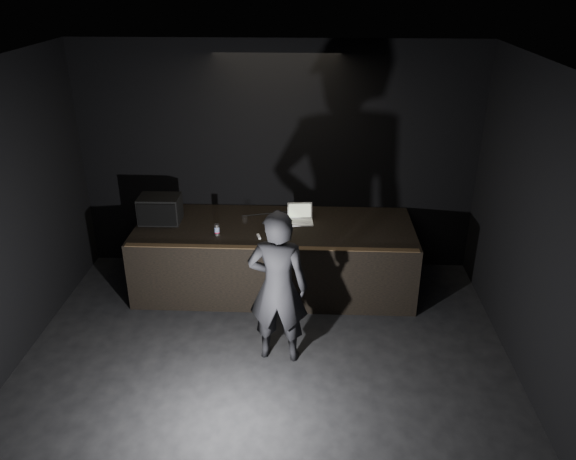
% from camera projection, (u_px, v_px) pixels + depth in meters
% --- Properties ---
extents(ground, '(7.00, 7.00, 0.00)m').
position_uv_depth(ground, '(259.00, 416.00, 6.04)').
color(ground, black).
rests_on(ground, ground).
extents(room_walls, '(6.10, 7.10, 3.52)m').
position_uv_depth(room_walls, '(254.00, 248.00, 5.18)').
color(room_walls, black).
rests_on(room_walls, ground).
extents(stage_riser, '(4.00, 1.50, 1.00)m').
position_uv_depth(stage_riser, '(275.00, 256.00, 8.30)').
color(stage_riser, black).
rests_on(stage_riser, ground).
extents(riser_lip, '(3.92, 0.10, 0.01)m').
position_uv_depth(riser_lip, '(271.00, 248.00, 7.44)').
color(riser_lip, brown).
rests_on(riser_lip, stage_riser).
extents(stage_monitor, '(0.59, 0.44, 0.39)m').
position_uv_depth(stage_monitor, '(160.00, 209.00, 8.14)').
color(stage_monitor, black).
rests_on(stage_monitor, stage_riser).
extents(cable, '(0.78, 0.24, 0.02)m').
position_uv_depth(cable, '(268.00, 213.00, 8.47)').
color(cable, black).
rests_on(cable, stage_riser).
extents(laptop, '(0.38, 0.35, 0.25)m').
position_uv_depth(laptop, '(300.00, 217.00, 8.21)').
color(laptop, white).
rests_on(laptop, stage_riser).
extents(beer_can, '(0.07, 0.07, 0.17)m').
position_uv_depth(beer_can, '(217.00, 230.00, 7.76)').
color(beer_can, silver).
rests_on(beer_can, stage_riser).
extents(plastic_cup, '(0.08, 0.08, 0.10)m').
position_uv_depth(plastic_cup, '(245.00, 219.00, 8.16)').
color(plastic_cup, white).
rests_on(plastic_cup, stage_riser).
extents(wii_remote, '(0.07, 0.14, 0.03)m').
position_uv_depth(wii_remote, '(259.00, 236.00, 7.73)').
color(wii_remote, silver).
rests_on(wii_remote, stage_riser).
extents(person, '(0.75, 0.53, 1.96)m').
position_uv_depth(person, '(278.00, 287.00, 6.57)').
color(person, black).
rests_on(person, ground).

